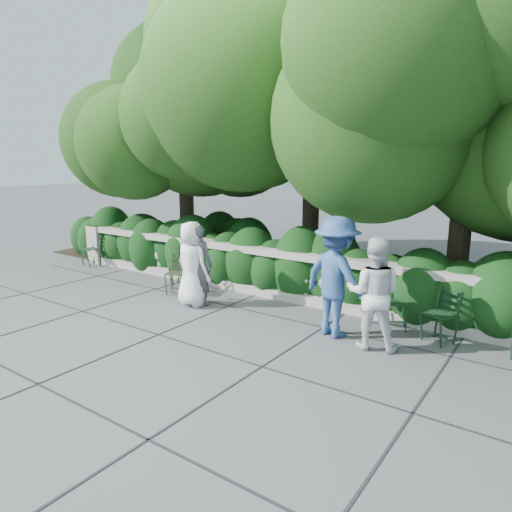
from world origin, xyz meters
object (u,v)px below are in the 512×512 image
Objects in this scene: chair_c at (178,289)px; chair_b at (181,286)px; chair_d at (394,331)px; person_older_blue at (336,277)px; chair_a at (87,266)px; person_woman_grey at (198,265)px; person_businessman at (192,264)px; chair_e at (431,344)px; chair_weathered at (175,296)px; person_casual_man at (374,293)px.

chair_b is at bearing 116.01° from chair_c.
chair_d is 0.44× the size of person_older_blue.
person_woman_grey reaches higher than chair_a.
person_older_blue reaches higher than chair_b.
person_businessman is (1.15, -0.84, 0.81)m from chair_b.
chair_a is at bearing 160.43° from chair_b.
chair_d is at bearing 175.76° from person_woman_grey.
person_businessman is 0.12m from person_woman_grey.
chair_e is (5.40, -0.18, 0.00)m from chair_b.
chair_b is 1.00× the size of chair_c.
chair_a is 1.00× the size of chair_weathered.
chair_b is 0.75m from chair_weathered.
chair_d is 0.52× the size of person_businessman.
person_older_blue is (2.88, 0.16, 0.14)m from person_businessman.
chair_c is 0.44× the size of person_older_blue.
chair_weathered is at bearing 0.80° from chair_a.
person_woman_grey reaches higher than chair_d.
chair_c is 1.47m from person_businessman.
person_businessman is 0.97× the size of person_casual_man.
chair_weathered is 0.51× the size of person_casual_man.
person_businessman is (-3.61, -0.84, 0.81)m from chair_d.
chair_weathered is (-4.33, -0.62, 0.00)m from chair_d.
person_businessman is 1.03× the size of person_woman_grey.
person_casual_man reaches higher than chair_c.
chair_a is at bearing -24.85° from person_woman_grey.
chair_b is at bearing 8.50° from person_older_blue.
person_businessman is at bearing -33.59° from chair_c.
chair_e is 4.37m from person_businessman.
chair_e is at bearing -163.76° from person_businessman.
person_casual_man is at bearing -173.46° from person_older_blue.
person_businessman reaches higher than chair_e.
person_older_blue is (-0.65, 0.13, 0.12)m from person_casual_man.
person_woman_grey is 3.47m from person_casual_man.
chair_b is 1.63m from person_woman_grey.
person_older_blue is (-1.36, -0.49, 0.95)m from chair_e.
chair_c is 1.00× the size of chair_d.
chair_c is at bearing -42.25° from person_woman_grey.
chair_c is 0.54m from chair_weathered.
person_casual_man is at bearing 3.93° from chair_a.
person_casual_man is (3.54, 0.03, 0.02)m from person_businessman.
person_woman_grey is (4.58, -0.70, 0.78)m from chair_a.
chair_b is at bearing 159.41° from chair_d.
chair_e is 1.73m from person_older_blue.
person_woman_grey is (-4.17, -0.56, 0.78)m from chair_e.
person_businessman is (1.05, -0.65, 0.81)m from chair_c.
chair_weathered is 4.34m from person_casual_man.
chair_c is at bearing -24.19° from person_businessman.
chair_a and chair_c have the same top height.
person_businessman is (0.71, -0.23, 0.81)m from chair_weathered.
chair_weathered is at bearing 16.99° from person_older_blue.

